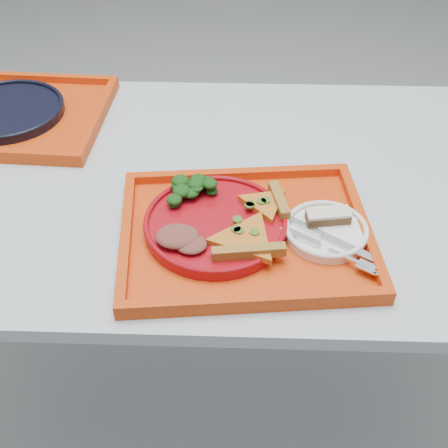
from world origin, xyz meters
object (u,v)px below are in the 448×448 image
at_px(dessert_bar, 328,216).
at_px(navy_plate, 8,112).
at_px(tray_main, 245,236).
at_px(tray_far, 9,117).
at_px(dinner_plate, 216,225).

bearing_deg(dessert_bar, navy_plate, 144.07).
bearing_deg(tray_main, navy_plate, 139.42).
relative_size(tray_far, dessert_bar, 5.43).
relative_size(dinner_plate, dessert_bar, 3.14).
bearing_deg(navy_plate, tray_main, -34.77).
bearing_deg(tray_far, navy_plate, 0.00).
xyz_separation_m(tray_main, dessert_bar, (0.15, 0.02, 0.03)).
bearing_deg(dinner_plate, tray_far, 143.13).
bearing_deg(dessert_bar, tray_main, -179.65).
bearing_deg(dinner_plate, dessert_bar, 3.88).
relative_size(tray_main, dessert_bar, 5.43).
relative_size(tray_main, tray_far, 1.00).
xyz_separation_m(tray_main, navy_plate, (-0.56, 0.39, 0.01)).
xyz_separation_m(tray_far, dessert_bar, (0.71, -0.37, 0.03)).
xyz_separation_m(tray_main, dinner_plate, (-0.05, 0.01, 0.02)).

